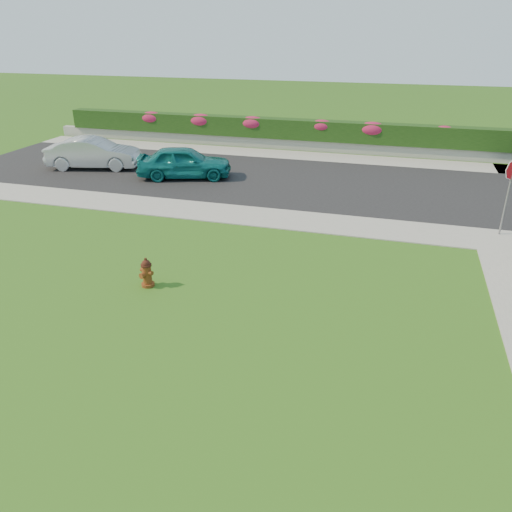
% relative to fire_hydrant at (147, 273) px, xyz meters
% --- Properties ---
extents(ground, '(120.00, 120.00, 0.00)m').
position_rel_fire_hydrant_xyz_m(ground, '(3.02, -2.90, -0.40)').
color(ground, black).
rests_on(ground, ground).
extents(street_far, '(26.00, 8.00, 0.04)m').
position_rel_fire_hydrant_xyz_m(street_far, '(-1.98, 11.10, -0.38)').
color(street_far, black).
rests_on(street_far, ground).
extents(sidewalk_far, '(24.00, 2.00, 0.04)m').
position_rel_fire_hydrant_xyz_m(sidewalk_far, '(-2.98, 6.10, -0.38)').
color(sidewalk_far, gray).
rests_on(sidewalk_far, ground).
extents(curb_corner, '(2.00, 2.00, 0.04)m').
position_rel_fire_hydrant_xyz_m(curb_corner, '(10.02, 6.10, -0.38)').
color(curb_corner, gray).
rests_on(curb_corner, ground).
extents(sidewalk_beyond, '(34.00, 2.00, 0.04)m').
position_rel_fire_hydrant_xyz_m(sidewalk_beyond, '(2.02, 16.10, -0.38)').
color(sidewalk_beyond, gray).
rests_on(sidewalk_beyond, ground).
extents(retaining_wall, '(34.00, 0.40, 0.60)m').
position_rel_fire_hydrant_xyz_m(retaining_wall, '(2.02, 17.60, -0.10)').
color(retaining_wall, gray).
rests_on(retaining_wall, ground).
extents(hedge, '(32.00, 0.90, 1.10)m').
position_rel_fire_hydrant_xyz_m(hedge, '(2.02, 17.70, 0.75)').
color(hedge, black).
rests_on(hedge, retaining_wall).
extents(fire_hydrant, '(0.44, 0.42, 0.84)m').
position_rel_fire_hydrant_xyz_m(fire_hydrant, '(0.00, 0.00, 0.00)').
color(fire_hydrant, '#4F240C').
rests_on(fire_hydrant, ground).
extents(sedan_teal, '(4.65, 2.96, 1.47)m').
position_rel_fire_hydrant_xyz_m(sedan_teal, '(-3.30, 10.22, 0.38)').
color(sedan_teal, '#0D6263').
rests_on(sedan_teal, street_far).
extents(sedan_silver, '(4.78, 2.61, 1.50)m').
position_rel_fire_hydrant_xyz_m(sedan_silver, '(-8.35, 10.59, 0.39)').
color(sedan_silver, '#A3A7AB').
rests_on(sedan_silver, street_far).
extents(stop_sign, '(0.55, 0.50, 2.66)m').
position_rel_fire_hydrant_xyz_m(stop_sign, '(9.89, 6.67, 1.59)').
color(stop_sign, slate).
rests_on(stop_sign, ground).
extents(flower_clump_a, '(1.45, 0.93, 0.73)m').
position_rel_fire_hydrant_xyz_m(flower_clump_a, '(-8.63, 17.60, 1.01)').
color(flower_clump_a, '#BD2050').
rests_on(flower_clump_a, hedge).
extents(flower_clump_b, '(1.50, 0.97, 0.75)m').
position_rel_fire_hydrant_xyz_m(flower_clump_b, '(-5.38, 17.60, 1.00)').
color(flower_clump_b, '#BD2050').
rests_on(flower_clump_b, hedge).
extents(flower_clump_c, '(1.49, 0.96, 0.74)m').
position_rel_fire_hydrant_xyz_m(flower_clump_c, '(-2.14, 17.60, 1.01)').
color(flower_clump_c, '#BD2050').
rests_on(flower_clump_c, hedge).
extents(flower_clump_d, '(1.34, 0.86, 0.67)m').
position_rel_fire_hydrant_xyz_m(flower_clump_d, '(1.92, 17.60, 1.04)').
color(flower_clump_d, '#BD2050').
rests_on(flower_clump_d, hedge).
extents(flower_clump_e, '(1.53, 0.98, 0.76)m').
position_rel_fire_hydrant_xyz_m(flower_clump_e, '(4.71, 17.60, 1.00)').
color(flower_clump_e, '#BD2050').
rests_on(flower_clump_e, hedge).
extents(flower_clump_f, '(1.09, 0.70, 0.54)m').
position_rel_fire_hydrant_xyz_m(flower_clump_f, '(8.44, 17.60, 1.09)').
color(flower_clump_f, '#BD2050').
rests_on(flower_clump_f, hedge).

